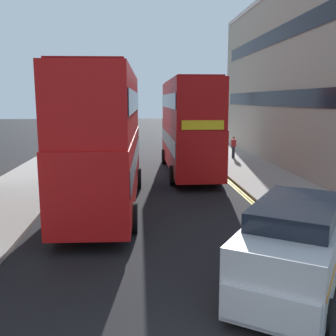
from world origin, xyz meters
TOP-DOWN VIEW (x-y plane):
  - sidewalk_right at (6.50, 16.00)m, footprint 4.00×80.00m
  - sidewalk_left at (-6.50, 16.00)m, footprint 4.00×80.00m
  - kerb_line_outer at (4.40, 14.00)m, footprint 0.10×56.00m
  - kerb_line_inner at (4.24, 14.00)m, footprint 0.10×56.00m
  - double_decker_bus_away at (-2.02, 12.08)m, footprint 3.04×10.88m
  - double_decker_bus_oncoming at (2.42, 19.36)m, footprint 2.85×10.83m
  - taxi_minivan at (2.85, 4.28)m, footprint 4.17×5.05m
  - pedestrian_far at (6.52, 24.30)m, footprint 0.34×0.22m
  - street_tree_near at (5.03, 37.66)m, footprint 1.95×2.12m

SIDE VIEW (x-z plane):
  - kerb_line_outer at x=4.40m, z-range 0.00..0.01m
  - kerb_line_inner at x=4.24m, z-range 0.00..0.01m
  - sidewalk_right at x=6.50m, z-range 0.00..0.14m
  - sidewalk_left at x=-6.50m, z-range 0.00..0.14m
  - pedestrian_far at x=6.52m, z-range 0.18..1.80m
  - taxi_minivan at x=2.85m, z-range 0.01..2.13m
  - street_tree_near at x=5.03m, z-range -0.07..5.92m
  - double_decker_bus_away at x=-2.02m, z-range 0.21..5.85m
  - double_decker_bus_oncoming at x=2.42m, z-range 0.21..5.85m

